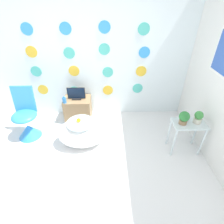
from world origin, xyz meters
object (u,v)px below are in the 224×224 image
Objects in this scene: chair at (27,123)px; potted_plant_right at (198,117)px; bathtub at (82,133)px; tv at (76,94)px; potted_plant_left at (184,117)px; vase at (64,100)px.

chair is 2.85m from potted_plant_right.
tv is (-0.16, 0.74, 0.34)m from bathtub.
potted_plant_left is 1.04× the size of potted_plant_right.
tv is 1.65× the size of potted_plant_left.
vase is at bearing 121.78° from bathtub.
potted_plant_left is (1.95, -0.78, 0.13)m from vase.
tv is 2.65× the size of vase.
potted_plant_left is 0.23m from potted_plant_right.
chair reaches higher than vase.
potted_plant_left reaches higher than vase.
tv is 2.16m from potted_plant_right.
potted_plant_right is at bearing -5.14° from bathtub.
potted_plant_right reaches higher than tv.
potted_plant_left is (1.58, -0.18, 0.43)m from bathtub.
chair is at bearing -149.81° from vase.
bathtub is 1.86m from potted_plant_right.
potted_plant_right is at bearing 4.62° from potted_plant_left.
potted_plant_right is at bearing -24.64° from tv.
bathtub is at bearing -58.22° from vase.
bathtub is 0.76m from vase.
chair is 4.65× the size of potted_plant_right.
potted_plant_right is at bearing -8.03° from chair.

